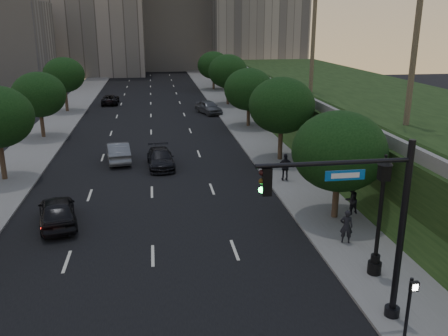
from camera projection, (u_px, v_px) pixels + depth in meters
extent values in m
plane|color=black|center=(154.00, 317.00, 18.08)|extent=(160.00, 160.00, 0.00)
cube|color=black|center=(151.00, 137.00, 46.42)|extent=(16.00, 140.00, 0.02)
cube|color=slate|center=(254.00, 133.00, 47.85)|extent=(4.50, 140.00, 0.15)
cube|color=slate|center=(42.00, 140.00, 44.94)|extent=(4.50, 140.00, 0.15)
cube|color=black|center=(374.00, 114.00, 47.06)|extent=(18.00, 90.00, 4.00)
cube|color=slate|center=(292.00, 92.00, 45.16)|extent=(0.35, 90.00, 0.70)
cube|color=#A4A096|center=(173.00, 12.00, 111.44)|extent=(22.00, 18.00, 26.00)
cylinder|color=#38281C|center=(336.00, 195.00, 26.67)|extent=(0.36, 0.36, 2.86)
ellipsoid|color=black|center=(339.00, 151.00, 25.91)|extent=(5.20, 5.20, 4.42)
cylinder|color=#38281C|center=(280.00, 141.00, 37.96)|extent=(0.36, 0.36, 3.21)
ellipsoid|color=black|center=(282.00, 105.00, 37.09)|extent=(5.20, 5.20, 4.42)
cylinder|color=#38281C|center=(248.00, 114.00, 50.29)|extent=(0.36, 0.36, 2.86)
ellipsoid|color=black|center=(249.00, 89.00, 49.52)|extent=(5.20, 5.20, 4.42)
cylinder|color=#38281C|center=(228.00, 93.00, 63.46)|extent=(0.36, 0.36, 3.21)
ellipsoid|color=black|center=(228.00, 71.00, 62.60)|extent=(5.20, 5.20, 4.42)
cylinder|color=#38281C|center=(214.00, 81.00, 77.69)|extent=(0.36, 0.36, 2.86)
ellipsoid|color=black|center=(213.00, 65.00, 76.92)|extent=(5.20, 5.20, 4.42)
cylinder|color=#38281C|center=(2.00, 159.00, 33.14)|extent=(0.36, 0.36, 3.26)
cylinder|color=#38281C|center=(42.00, 123.00, 45.46)|extent=(0.36, 0.36, 2.99)
ellipsoid|color=black|center=(39.00, 95.00, 44.65)|extent=(5.00, 5.00, 4.25)
cylinder|color=#38281C|center=(66.00, 99.00, 58.64)|extent=(0.36, 0.36, 3.26)
ellipsoid|color=black|center=(64.00, 75.00, 57.77)|extent=(5.00, 5.00, 4.25)
cylinder|color=#4C4233|center=(416.00, 34.00, 30.83)|extent=(0.40, 0.40, 12.00)
cylinder|color=#4C4233|center=(314.00, 17.00, 45.36)|extent=(0.40, 0.40, 14.50)
cylinder|color=black|center=(401.00, 235.00, 16.97)|extent=(0.24, 0.24, 7.00)
cylinder|color=black|center=(392.00, 313.00, 17.93)|extent=(0.56, 0.56, 0.50)
cylinder|color=black|center=(335.00, 163.00, 15.76)|extent=(5.40, 0.16, 0.16)
cube|color=black|center=(267.00, 182.00, 15.59)|extent=(0.32, 0.22, 0.95)
sphere|color=black|center=(262.00, 173.00, 15.47)|extent=(0.20, 0.20, 0.20)
sphere|color=#3F2B0A|center=(261.00, 181.00, 15.56)|extent=(0.20, 0.20, 0.20)
sphere|color=#19F24C|center=(261.00, 190.00, 15.65)|extent=(0.20, 0.20, 0.20)
cube|color=#0D5BB2|center=(345.00, 175.00, 15.95)|extent=(1.40, 0.05, 0.35)
cylinder|color=black|center=(374.00, 269.00, 20.90)|extent=(0.60, 0.60, 0.70)
cylinder|color=black|center=(375.00, 259.00, 20.75)|extent=(0.40, 0.40, 0.40)
cylinder|color=black|center=(380.00, 218.00, 20.17)|extent=(0.18, 0.18, 3.60)
cube|color=black|center=(384.00, 172.00, 19.57)|extent=(0.42, 0.42, 0.70)
cone|color=black|center=(386.00, 160.00, 19.42)|extent=(0.64, 0.64, 0.35)
sphere|color=black|center=(386.00, 156.00, 19.36)|extent=(0.14, 0.14, 0.14)
cylinder|color=black|center=(408.00, 310.00, 16.37)|extent=(0.12, 0.12, 2.50)
cube|color=black|center=(414.00, 286.00, 15.89)|extent=(0.30, 0.14, 0.35)
cube|color=white|center=(415.00, 288.00, 15.82)|extent=(0.18, 0.02, 0.22)
imported|color=black|center=(57.00, 211.00, 26.09)|extent=(2.88, 5.08, 1.63)
imported|color=slate|center=(118.00, 152.00, 38.04)|extent=(2.30, 5.00, 1.59)
imported|color=black|center=(110.00, 99.00, 64.51)|extent=(2.18, 4.72, 1.31)
imported|color=black|center=(161.00, 158.00, 36.56)|extent=(2.22, 4.89, 1.39)
imported|color=#4F5256|center=(208.00, 107.00, 57.82)|extent=(3.35, 5.14, 1.63)
imported|color=black|center=(346.00, 226.00, 23.63)|extent=(0.74, 0.60, 1.74)
imported|color=black|center=(351.00, 199.00, 27.21)|extent=(1.02, 0.90, 1.75)
imported|color=black|center=(285.00, 167.00, 32.98)|extent=(1.16, 0.59, 1.90)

